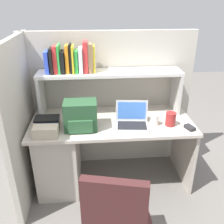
% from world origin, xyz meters
% --- Properties ---
extents(ground_plane, '(8.00, 8.00, 0.00)m').
position_xyz_m(ground_plane, '(0.00, 0.00, 0.00)').
color(ground_plane, slate).
extents(desk, '(1.60, 0.70, 0.73)m').
position_xyz_m(desk, '(-0.39, 0.00, 0.40)').
color(desk, beige).
rests_on(desk, ground_plane).
extents(cubicle_partition_rear, '(1.84, 0.05, 1.55)m').
position_xyz_m(cubicle_partition_rear, '(0.00, 0.38, 0.78)').
color(cubicle_partition_rear, '#B2ADA0').
rests_on(cubicle_partition_rear, ground_plane).
extents(cubicle_partition_left, '(0.05, 1.06, 1.55)m').
position_xyz_m(cubicle_partition_left, '(-0.85, -0.05, 0.78)').
color(cubicle_partition_left, '#B2ADA0').
rests_on(cubicle_partition_left, ground_plane).
extents(overhead_hutch, '(1.44, 0.28, 0.45)m').
position_xyz_m(overhead_hutch, '(0.00, 0.20, 1.08)').
color(overhead_hutch, beige).
rests_on(overhead_hutch, desk).
extents(reference_books_on_shelf, '(0.47, 0.20, 0.30)m').
position_xyz_m(reference_books_on_shelf, '(-0.37, 0.20, 1.31)').
color(reference_books_on_shelf, blue).
rests_on(reference_books_on_shelf, overhead_hutch).
extents(laptop, '(0.33, 0.28, 0.22)m').
position_xyz_m(laptop, '(0.19, -0.10, 0.78)').
color(laptop, '#B7BABF').
rests_on(laptop, desk).
extents(backpack, '(0.30, 0.23, 0.27)m').
position_xyz_m(backpack, '(-0.30, -0.14, 0.86)').
color(backpack, '#264C2D').
rests_on(backpack, desk).
extents(computer_mouse, '(0.09, 0.12, 0.03)m').
position_xyz_m(computer_mouse, '(0.71, -0.23, 0.75)').
color(computer_mouse, '#262628').
rests_on(computer_mouse, desk).
extents(paper_cup, '(0.08, 0.08, 0.11)m').
position_xyz_m(paper_cup, '(0.40, -0.12, 0.78)').
color(paper_cup, white).
rests_on(paper_cup, desk).
extents(tissue_box, '(0.22, 0.13, 0.10)m').
position_xyz_m(tissue_box, '(-0.60, -0.26, 0.78)').
color(tissue_box, '#BFB299').
rests_on(tissue_box, desk).
extents(snack_canister, '(0.10, 0.10, 0.13)m').
position_xyz_m(snack_canister, '(0.55, -0.14, 0.80)').
color(snack_canister, maroon).
rests_on(snack_canister, desk).
extents(desk_book_stack, '(0.22, 0.19, 0.11)m').
position_xyz_m(desk_book_stack, '(-0.61, -0.08, 0.78)').
color(desk_book_stack, olive).
rests_on(desk_book_stack, desk).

